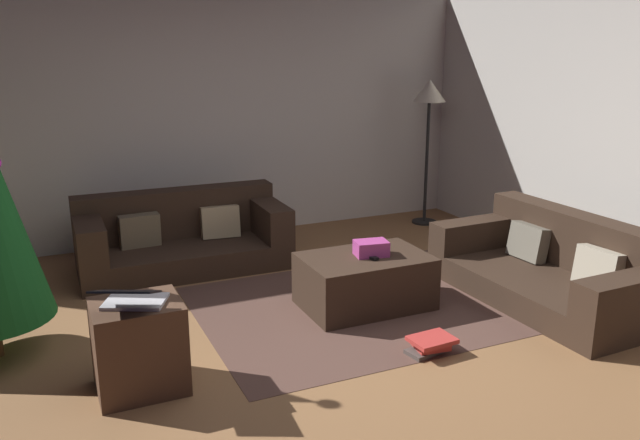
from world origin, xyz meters
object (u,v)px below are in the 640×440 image
Objects in this scene: corner_lamp at (429,102)px; tv_remote at (370,257)px; side_table at (139,346)px; couch_right at (554,269)px; gift_box at (371,248)px; ottoman at (365,281)px; laptop at (132,298)px; couch_left at (182,238)px; book_stack at (430,344)px.

tv_remote is at bearing -132.51° from corner_lamp.
couch_right is at bearing 1.54° from side_table.
tv_remote is (-0.04, -0.05, -0.05)m from gift_box.
side_table is at bearing -162.74° from ottoman.
corner_lamp is at bearing -8.87° from couch_right.
gift_box is 0.08m from tv_remote.
couch_right is at bearing -18.30° from gift_box.
couch_right is 1.55m from gift_box.
corner_lamp reaches higher than gift_box.
couch_right reaches higher than ottoman.
side_table is at bearing -174.15° from tv_remote.
couch_right is 3.40× the size of side_table.
corner_lamp reaches higher than tv_remote.
side_table is (-1.86, -0.52, -0.15)m from tv_remote.
tv_remote is at bearing 16.87° from laptop.
tv_remote is 2.83m from corner_lamp.
ottoman is 0.23m from tv_remote.
couch_left reaches higher than book_stack.
side_table is (-3.35, -0.09, 0.03)m from couch_right.
laptop is 1.55× the size of book_stack.
tv_remote is 0.10× the size of corner_lamp.
couch_left reaches higher than gift_box.
ottoman reaches higher than book_stack.
side_table is at bearing -145.89° from corner_lamp.
corner_lamp is at bearing 34.51° from laptop.
couch_right reaches higher than gift_box.
gift_box is 2.75m from corner_lamp.
ottoman is at bearing 17.26° from side_table.
gift_box reaches higher than tv_remote.
couch_right reaches higher than book_stack.
ottoman is 0.60× the size of corner_lamp.
side_table is (-1.84, -0.57, 0.07)m from ottoman.
ottoman is 2.96× the size of book_stack.
laptop reaches higher than book_stack.
couch_left is 2.72m from book_stack.
couch_left is 3.38× the size of side_table.
tv_remote is (-1.49, 0.43, 0.18)m from couch_right.
book_stack is (1.13, -2.47, -0.21)m from couch_left.
corner_lamp is at bearing -172.55° from couch_left.
gift_box is 0.76× the size of book_stack.
ottoman is 1.77× the size of side_table.
gift_box is 1.99m from side_table.
side_table is 1.67× the size of book_stack.
couch_right is 2.66m from corner_lamp.
couch_left is 1.92× the size of ottoman.
tv_remote is (1.12, -1.62, 0.16)m from couch_left.
tv_remote is at bearing 72.51° from couch_right.
tv_remote is at bearing -78.32° from ottoman.
book_stack is at bearing -88.55° from ottoman.
laptop is at bearing 90.92° from couch_right.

